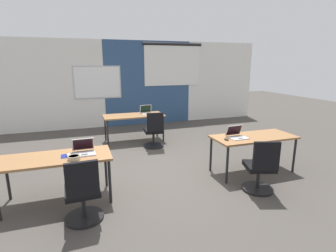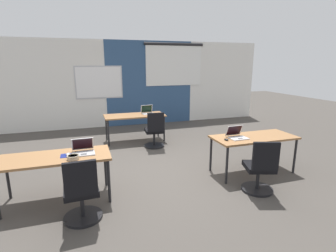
{
  "view_description": "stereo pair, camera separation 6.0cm",
  "coord_description": "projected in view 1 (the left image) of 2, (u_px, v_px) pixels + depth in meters",
  "views": [
    {
      "loc": [
        -1.35,
        -4.6,
        2.08
      ],
      "look_at": [
        0.26,
        0.11,
        0.87
      ],
      "focal_mm": 27.87,
      "sensor_mm": 36.0,
      "label": 1
    },
    {
      "loc": [
        -1.29,
        -4.62,
        2.08
      ],
      "look_at": [
        0.26,
        0.11,
        0.87
      ],
      "focal_mm": 27.87,
      "sensor_mm": 36.0,
      "label": 2
    }
  ],
  "objects": [
    {
      "name": "mouse_near_right_inner",
      "position": [
        226.0,
        139.0,
        4.7
      ],
      "size": [
        0.07,
        0.11,
        0.03
      ],
      "color": "black",
      "rests_on": "desk_near_right"
    },
    {
      "name": "laptop_near_left_inner",
      "position": [
        84.0,
        150.0,
        4.01
      ],
      "size": [
        0.34,
        0.33,
        0.22
      ],
      "rotation": [
        0.0,
        0.0,
        0.04
      ],
      "color": "#B7B7BC",
      "rests_on": "desk_near_left"
    },
    {
      "name": "mousepad_near_left_inner",
      "position": [
        69.0,
        156.0,
        3.91
      ],
      "size": [
        0.22,
        0.19,
        0.0
      ],
      "color": "navy",
      "rests_on": "desk_near_left"
    },
    {
      "name": "desk_far_center",
      "position": [
        134.0,
        117.0,
        7.01
      ],
      "size": [
        1.6,
        0.7,
        0.72
      ],
      "color": "olive",
      "rests_on": "ground"
    },
    {
      "name": "desk_near_right",
      "position": [
        253.0,
        139.0,
        4.99
      ],
      "size": [
        1.6,
        0.7,
        0.72
      ],
      "color": "olive",
      "rests_on": "ground"
    },
    {
      "name": "snack_bowl",
      "position": [
        74.0,
        157.0,
        3.75
      ],
      "size": [
        0.18,
        0.18,
        0.06
      ],
      "color": "tan",
      "rests_on": "desk_near_left"
    },
    {
      "name": "chair_near_left_inner",
      "position": [
        83.0,
        196.0,
        3.42
      ],
      "size": [
        0.52,
        0.55,
        0.92
      ],
      "rotation": [
        0.0,
        0.0,
        3.19
      ],
      "color": "black",
      "rests_on": "ground"
    },
    {
      "name": "laptop_far_right",
      "position": [
        147.0,
        112.0,
        7.14
      ],
      "size": [
        0.36,
        0.31,
        0.23
      ],
      "rotation": [
        0.0,
        0.0,
        0.1
      ],
      "color": "silver",
      "rests_on": "desk_far_center"
    },
    {
      "name": "ground_plane",
      "position": [
        157.0,
        171.0,
        5.14
      ],
      "size": [
        24.0,
        24.0,
        0.0
      ],
      "color": "#47423D"
    },
    {
      "name": "laptop_near_right_inner",
      "position": [
        237.0,
        135.0,
        4.86
      ],
      "size": [
        0.34,
        0.33,
        0.22
      ],
      "rotation": [
        0.0,
        0.0,
        0.04
      ],
      "color": "silver",
      "rests_on": "desk_near_right"
    },
    {
      "name": "chair_far_right",
      "position": [
        154.0,
        133.0,
        6.51
      ],
      "size": [
        0.52,
        0.56,
        0.92
      ],
      "rotation": [
        0.0,
        0.0,
        3.05
      ],
      "color": "black",
      "rests_on": "ground"
    },
    {
      "name": "mouse_near_left_inner",
      "position": [
        69.0,
        155.0,
        3.91
      ],
      "size": [
        0.08,
        0.11,
        0.03
      ],
      "color": "#B2B2B7",
      "rests_on": "mousepad_near_left_inner"
    },
    {
      "name": "back_wall_assembly",
      "position": [
        122.0,
        84.0,
        8.68
      ],
      "size": [
        10.0,
        0.27,
        2.8
      ],
      "color": "silver",
      "rests_on": "ground"
    },
    {
      "name": "chair_near_right_inner",
      "position": [
        260.0,
        171.0,
        4.24
      ],
      "size": [
        0.55,
        0.61,
        0.92
      ],
      "rotation": [
        0.0,
        0.0,
        2.83
      ],
      "color": "black",
      "rests_on": "ground"
    },
    {
      "name": "desk_near_left",
      "position": [
        56.0,
        161.0,
        3.89
      ],
      "size": [
        1.6,
        0.7,
        0.72
      ],
      "color": "olive",
      "rests_on": "ground"
    }
  ]
}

